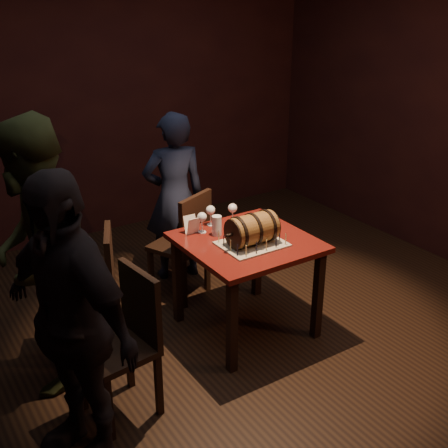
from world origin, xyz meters
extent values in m
plane|color=black|center=(0.00, 0.00, 0.00)|extent=(5.00, 5.00, 0.00)
cube|color=black|center=(0.00, 2.50, 1.40)|extent=(5.00, 0.04, 2.80)
cube|color=#480E0C|center=(0.18, 0.11, 0.73)|extent=(0.90, 0.90, 0.04)
cube|color=black|center=(-0.20, -0.27, 0.35)|extent=(0.06, 0.06, 0.71)
cube|color=black|center=(0.56, -0.27, 0.35)|extent=(0.06, 0.06, 0.71)
cube|color=black|center=(-0.20, 0.49, 0.35)|extent=(0.06, 0.06, 0.71)
cube|color=black|center=(0.56, 0.49, 0.35)|extent=(0.06, 0.06, 0.71)
cube|color=#AFA28D|center=(0.16, 0.02, 0.76)|extent=(0.45, 0.35, 0.01)
cylinder|color=brown|center=(0.16, 0.02, 0.87)|extent=(0.33, 0.22, 0.22)
cylinder|color=black|center=(0.04, 0.02, 0.87)|extent=(0.02, 0.23, 0.23)
cylinder|color=black|center=(0.16, 0.02, 0.87)|extent=(0.02, 0.23, 0.23)
cylinder|color=black|center=(0.29, 0.02, 0.87)|extent=(0.02, 0.23, 0.23)
cylinder|color=black|center=(0.00, 0.02, 0.87)|extent=(0.01, 0.21, 0.21)
cylinder|color=black|center=(0.33, 0.02, 0.87)|extent=(0.01, 0.21, 0.21)
cylinder|color=black|center=(-0.02, 0.02, 0.87)|extent=(0.04, 0.02, 0.02)
sphere|color=black|center=(-0.04, 0.02, 0.87)|extent=(0.03, 0.03, 0.03)
cylinder|color=#E1D586|center=(0.01, -0.13, 0.80)|extent=(0.01, 0.01, 0.08)
cylinder|color=black|center=(0.01, -0.13, 0.85)|extent=(0.00, 0.00, 0.01)
cylinder|color=black|center=(0.10, -0.13, 0.80)|extent=(0.01, 0.01, 0.08)
cylinder|color=black|center=(0.10, -0.13, 0.85)|extent=(0.00, 0.00, 0.01)
cylinder|color=#E1D586|center=(0.18, -0.13, 0.80)|extent=(0.01, 0.01, 0.08)
cylinder|color=black|center=(0.18, -0.13, 0.85)|extent=(0.00, 0.00, 0.01)
cylinder|color=black|center=(0.27, -0.13, 0.80)|extent=(0.01, 0.01, 0.08)
cylinder|color=black|center=(0.27, -0.13, 0.85)|extent=(0.00, 0.00, 0.01)
cylinder|color=#E1D586|center=(0.35, -0.13, 0.80)|extent=(0.01, 0.01, 0.08)
cylinder|color=black|center=(0.35, -0.13, 0.85)|extent=(0.00, 0.00, 0.01)
cylinder|color=black|center=(0.36, -0.05, 0.80)|extent=(0.01, 0.01, 0.08)
cylinder|color=black|center=(0.36, -0.05, 0.85)|extent=(0.00, 0.00, 0.01)
cylinder|color=#E1D586|center=(0.36, 0.04, 0.80)|extent=(0.01, 0.01, 0.08)
cylinder|color=black|center=(0.36, 0.04, 0.85)|extent=(0.00, 0.00, 0.01)
cylinder|color=black|center=(0.36, 0.12, 0.80)|extent=(0.01, 0.01, 0.08)
cylinder|color=black|center=(0.36, 0.12, 0.85)|extent=(0.00, 0.00, 0.01)
cylinder|color=#E1D586|center=(0.32, 0.16, 0.80)|extent=(0.01, 0.01, 0.08)
cylinder|color=black|center=(0.32, 0.16, 0.85)|extent=(0.00, 0.00, 0.01)
cylinder|color=black|center=(0.23, 0.16, 0.80)|extent=(0.01, 0.01, 0.08)
cylinder|color=black|center=(0.23, 0.16, 0.85)|extent=(0.00, 0.00, 0.01)
cylinder|color=#E1D586|center=(0.15, 0.16, 0.80)|extent=(0.01, 0.01, 0.08)
cylinder|color=black|center=(0.15, 0.16, 0.85)|extent=(0.00, 0.00, 0.01)
cylinder|color=black|center=(0.06, 0.16, 0.80)|extent=(0.01, 0.01, 0.08)
cylinder|color=black|center=(0.06, 0.16, 0.85)|extent=(0.00, 0.00, 0.01)
cylinder|color=#E1D586|center=(-0.02, 0.16, 0.80)|extent=(0.01, 0.01, 0.08)
cylinder|color=black|center=(-0.02, 0.16, 0.85)|extent=(0.00, 0.00, 0.01)
cylinder|color=black|center=(-0.03, 0.09, 0.80)|extent=(0.01, 0.01, 0.08)
cylinder|color=black|center=(-0.03, 0.09, 0.85)|extent=(0.00, 0.00, 0.01)
cylinder|color=#E1D586|center=(-0.03, 0.00, 0.80)|extent=(0.01, 0.01, 0.08)
cylinder|color=black|center=(-0.03, 0.00, 0.85)|extent=(0.00, 0.00, 0.01)
cylinder|color=black|center=(-0.03, -0.08, 0.80)|extent=(0.01, 0.01, 0.08)
cylinder|color=black|center=(-0.03, -0.08, 0.85)|extent=(0.00, 0.00, 0.01)
cylinder|color=silver|center=(-0.02, 0.40, 0.75)|extent=(0.06, 0.06, 0.01)
cylinder|color=silver|center=(-0.02, 0.40, 0.80)|extent=(0.01, 0.01, 0.09)
sphere|color=silver|center=(-0.02, 0.40, 0.88)|extent=(0.07, 0.07, 0.07)
sphere|color=#591114|center=(-0.02, 0.40, 0.87)|extent=(0.05, 0.05, 0.05)
cylinder|color=silver|center=(0.10, 0.48, 0.75)|extent=(0.06, 0.06, 0.01)
cylinder|color=silver|center=(0.10, 0.48, 0.80)|extent=(0.01, 0.01, 0.09)
sphere|color=silver|center=(0.10, 0.48, 0.88)|extent=(0.07, 0.07, 0.07)
cylinder|color=silver|center=(0.27, 0.43, 0.75)|extent=(0.06, 0.06, 0.01)
cylinder|color=silver|center=(0.27, 0.43, 0.80)|extent=(0.01, 0.01, 0.09)
sphere|color=silver|center=(0.27, 0.43, 0.88)|extent=(0.07, 0.07, 0.07)
sphere|color=#BF594C|center=(0.27, 0.43, 0.87)|extent=(0.05, 0.05, 0.05)
cylinder|color=silver|center=(0.05, 0.30, 0.82)|extent=(0.07, 0.07, 0.15)
cylinder|color=#9E5414|center=(0.05, 0.30, 0.81)|extent=(0.06, 0.06, 0.11)
cylinder|color=white|center=(0.05, 0.30, 0.87)|extent=(0.06, 0.06, 0.02)
cube|color=black|center=(0.02, 0.86, 0.45)|extent=(0.53, 0.53, 0.04)
cube|color=black|center=(0.10, 1.08, 0.21)|extent=(0.04, 0.04, 0.43)
cube|color=black|center=(-0.21, 0.94, 0.21)|extent=(0.04, 0.04, 0.43)
cube|color=black|center=(0.24, 0.77, 0.21)|extent=(0.04, 0.04, 0.43)
cube|color=black|center=(-0.07, 0.63, 0.21)|extent=(0.04, 0.04, 0.43)
cube|color=black|center=(0.09, 0.69, 0.70)|extent=(0.38, 0.20, 0.46)
cube|color=black|center=(-0.92, 0.48, 0.45)|extent=(0.52, 0.52, 0.04)
cube|color=black|center=(-1.01, 0.70, 0.21)|extent=(0.04, 0.04, 0.43)
cube|color=black|center=(-1.15, 0.39, 0.21)|extent=(0.04, 0.04, 0.43)
cube|color=black|center=(-0.70, 0.57, 0.21)|extent=(0.04, 0.04, 0.43)
cube|color=black|center=(-0.83, 0.26, 0.21)|extent=(0.04, 0.04, 0.43)
cube|color=black|center=(-0.76, 0.41, 0.70)|extent=(0.19, 0.38, 0.46)
cube|color=black|center=(-0.99, -0.23, 0.45)|extent=(0.45, 0.45, 0.04)
cube|color=black|center=(-1.18, -0.08, 0.21)|extent=(0.04, 0.04, 0.43)
cube|color=black|center=(-1.14, -0.42, 0.21)|extent=(0.04, 0.04, 0.43)
cube|color=black|center=(-0.85, -0.04, 0.21)|extent=(0.04, 0.04, 0.43)
cube|color=black|center=(-0.80, -0.38, 0.21)|extent=(0.04, 0.04, 0.43)
cube|color=black|center=(-0.82, -0.21, 0.70)|extent=(0.09, 0.40, 0.46)
imported|color=#181D30|center=(0.16, 1.18, 0.75)|extent=(0.62, 0.48, 1.50)
imported|color=#394221|center=(-1.24, 0.34, 0.89)|extent=(0.96, 1.06, 1.78)
imported|color=black|center=(-1.30, -0.40, 0.84)|extent=(0.70, 1.06, 1.68)
camera|label=1|loc=(-1.97, -2.91, 2.45)|focal=45.00mm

